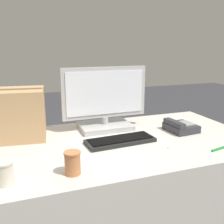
{
  "coord_description": "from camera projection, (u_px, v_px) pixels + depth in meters",
  "views": [
    {
      "loc": [
        -0.47,
        -1.36,
        1.3
      ],
      "look_at": [
        0.06,
        0.11,
        0.89
      ],
      "focal_mm": 42.0,
      "sensor_mm": 36.0,
      "label": 1
    }
  ],
  "objects": [
    {
      "name": "office_desk",
      "position": [
        108.0,
        198.0,
        1.63
      ],
      "size": [
        1.8,
        0.9,
        0.74
      ],
      "color": "beige",
      "rests_on": "ground_plane"
    },
    {
      "name": "monitor",
      "position": [
        105.0,
        103.0,
        1.74
      ],
      "size": [
        0.57,
        0.25,
        0.42
      ],
      "color": "#B7B7B7",
      "rests_on": "office_desk"
    },
    {
      "name": "keyboard",
      "position": [
        120.0,
        140.0,
        1.53
      ],
      "size": [
        0.41,
        0.18,
        0.03
      ],
      "rotation": [
        0.0,
        0.0,
        0.06
      ],
      "color": "black",
      "rests_on": "office_desk"
    },
    {
      "name": "desk_phone",
      "position": [
        180.0,
        127.0,
        1.72
      ],
      "size": [
        0.19,
        0.2,
        0.08
      ],
      "rotation": [
        0.0,
        0.0,
        0.09
      ],
      "color": "#2D2D33",
      "rests_on": "office_desk"
    },
    {
      "name": "paper_cup_left",
      "position": [
        4.0,
        173.0,
        1.06
      ],
      "size": [
        0.08,
        0.08,
        0.1
      ],
      "color": "beige",
      "rests_on": "office_desk"
    },
    {
      "name": "paper_cup_right",
      "position": [
        73.0,
        163.0,
        1.14
      ],
      "size": [
        0.08,
        0.08,
        0.1
      ],
      "color": "#BC7547",
      "rests_on": "office_desk"
    },
    {
      "name": "spoon",
      "position": [
        171.0,
        146.0,
        1.47
      ],
      "size": [
        0.13,
        0.1,
        0.0
      ],
      "rotation": [
        0.0,
        0.0,
        3.76
      ],
      "color": "silver",
      "rests_on": "office_desk"
    },
    {
      "name": "cardboard_box",
      "position": [
        11.0,
        114.0,
        1.56
      ],
      "size": [
        0.42,
        0.31,
        0.3
      ],
      "rotation": [
        0.0,
        0.0,
        -0.12
      ],
      "color": "tan",
      "rests_on": "office_desk"
    },
    {
      "name": "pen_marker",
      "position": [
        220.0,
        148.0,
        1.43
      ],
      "size": [
        0.13,
        0.04,
        0.01
      ],
      "rotation": [
        0.0,
        0.0,
        0.21
      ],
      "color": "#198C33",
      "rests_on": "office_desk"
    }
  ]
}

